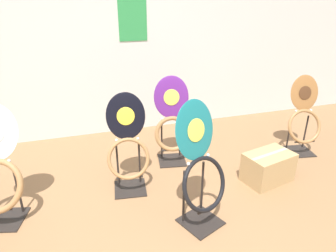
{
  "coord_description": "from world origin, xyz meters",
  "views": [
    {
      "loc": [
        -0.46,
        -1.09,
        1.61
      ],
      "look_at": [
        0.27,
        1.22,
        0.55
      ],
      "focal_mm": 32.0,
      "sensor_mm": 36.0,
      "label": 1
    }
  ],
  "objects_px": {
    "toilet_seat_display_purple_note": "(172,122)",
    "toilet_seat_display_woodgrain": "(304,119)",
    "storage_box": "(268,167)",
    "toilet_seat_display_teal_sax": "(201,171)",
    "toilet_seat_display_jazz_black": "(128,148)"
  },
  "relations": [
    {
      "from": "toilet_seat_display_purple_note",
      "to": "toilet_seat_display_teal_sax",
      "type": "distance_m",
      "value": 0.96
    },
    {
      "from": "toilet_seat_display_jazz_black",
      "to": "toilet_seat_display_teal_sax",
      "type": "relative_size",
      "value": 0.9
    },
    {
      "from": "toilet_seat_display_woodgrain",
      "to": "storage_box",
      "type": "height_order",
      "value": "toilet_seat_display_woodgrain"
    },
    {
      "from": "toilet_seat_display_purple_note",
      "to": "toilet_seat_display_woodgrain",
      "type": "height_order",
      "value": "toilet_seat_display_purple_note"
    },
    {
      "from": "toilet_seat_display_purple_note",
      "to": "storage_box",
      "type": "bearing_deg",
      "value": -40.23
    },
    {
      "from": "toilet_seat_display_purple_note",
      "to": "toilet_seat_display_woodgrain",
      "type": "bearing_deg",
      "value": -9.35
    },
    {
      "from": "toilet_seat_display_woodgrain",
      "to": "storage_box",
      "type": "distance_m",
      "value": 0.82
    },
    {
      "from": "toilet_seat_display_purple_note",
      "to": "storage_box",
      "type": "relative_size",
      "value": 1.81
    },
    {
      "from": "toilet_seat_display_purple_note",
      "to": "toilet_seat_display_woodgrain",
      "type": "relative_size",
      "value": 1.06
    },
    {
      "from": "toilet_seat_display_woodgrain",
      "to": "toilet_seat_display_teal_sax",
      "type": "bearing_deg",
      "value": -154.43
    },
    {
      "from": "toilet_seat_display_purple_note",
      "to": "toilet_seat_display_woodgrain",
      "type": "distance_m",
      "value": 1.44
    },
    {
      "from": "toilet_seat_display_purple_note",
      "to": "toilet_seat_display_jazz_black",
      "type": "distance_m",
      "value": 0.63
    },
    {
      "from": "toilet_seat_display_teal_sax",
      "to": "storage_box",
      "type": "relative_size",
      "value": 1.95
    },
    {
      "from": "toilet_seat_display_purple_note",
      "to": "toilet_seat_display_jazz_black",
      "type": "height_order",
      "value": "toilet_seat_display_purple_note"
    },
    {
      "from": "storage_box",
      "to": "toilet_seat_display_teal_sax",
      "type": "bearing_deg",
      "value": -158.49
    }
  ]
}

